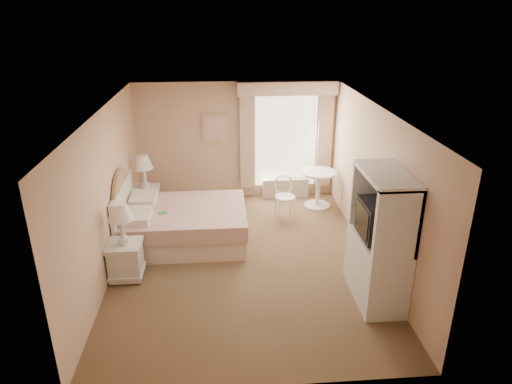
{
  "coord_description": "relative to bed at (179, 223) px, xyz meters",
  "views": [
    {
      "loc": [
        -0.34,
        -6.59,
        3.92
      ],
      "look_at": [
        0.22,
        0.3,
        1.08
      ],
      "focal_mm": 32.0,
      "sensor_mm": 36.0,
      "label": 1
    }
  ],
  "objects": [
    {
      "name": "nightstand_far",
      "position": [
        -0.72,
        1.15,
        0.11
      ],
      "size": [
        0.51,
        0.51,
        1.24
      ],
      "color": "white",
      "rests_on": "room"
    },
    {
      "name": "nightstand_near",
      "position": [
        -0.72,
        -1.12,
        0.11
      ],
      "size": [
        0.51,
        0.51,
        1.24
      ],
      "color": "white",
      "rests_on": "room"
    },
    {
      "name": "framed_art",
      "position": [
        0.67,
        1.98,
        1.19
      ],
      "size": [
        0.52,
        0.04,
        0.62
      ],
      "color": "tan",
      "rests_on": "room"
    },
    {
      "name": "armoire",
      "position": [
        2.93,
        -1.93,
        0.44
      ],
      "size": [
        0.58,
        1.15,
        1.92
      ],
      "color": "white",
      "rests_on": "room"
    },
    {
      "name": "room",
      "position": [
        1.12,
        -0.73,
        0.89
      ],
      "size": [
        4.21,
        5.51,
        2.51
      ],
      "color": "brown",
      "rests_on": "ground"
    },
    {
      "name": "cafe_chair",
      "position": [
        2.01,
        0.93,
        0.12
      ],
      "size": [
        0.45,
        0.45,
        0.83
      ],
      "rotation": [
        0.0,
        0.0,
        0.14
      ],
      "color": "silver",
      "rests_on": "room"
    },
    {
      "name": "round_table",
      "position": [
        2.77,
        1.33,
        0.16
      ],
      "size": [
        0.73,
        0.73,
        0.77
      ],
      "color": "silver",
      "rests_on": "room"
    },
    {
      "name": "bed",
      "position": [
        0.0,
        0.0,
        0.0
      ],
      "size": [
        2.14,
        1.67,
        1.48
      ],
      "color": "#E1AC92",
      "rests_on": "room"
    },
    {
      "name": "window",
      "position": [
        2.17,
        1.92,
        0.98
      ],
      "size": [
        2.05,
        0.22,
        2.51
      ],
      "color": "white",
      "rests_on": "room"
    }
  ]
}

